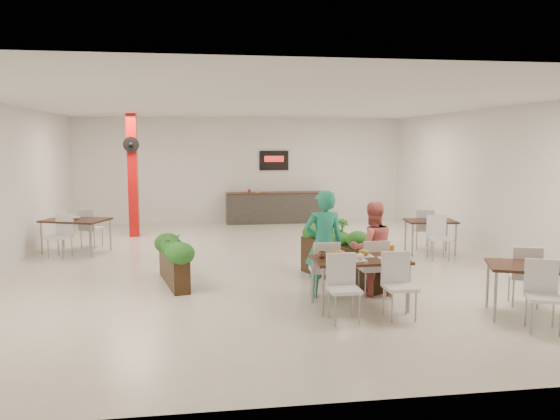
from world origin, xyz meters
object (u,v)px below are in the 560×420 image
(diner_man, at_px, (324,244))
(side_table_c, at_px, (534,274))
(side_table_a, at_px, (76,224))
(side_table_b, at_px, (430,226))
(planter_left, at_px, (174,256))
(planter_right, at_px, (341,253))
(main_table, at_px, (359,266))
(diner_woman, at_px, (372,249))
(service_counter, at_px, (275,207))
(red_column, at_px, (133,174))

(diner_man, relative_size, side_table_c, 1.03)
(diner_man, height_order, side_table_a, diner_man)
(diner_man, xyz_separation_m, side_table_b, (3.10, 2.98, -0.24))
(planter_left, bearing_deg, planter_right, -5.17)
(main_table, height_order, diner_woman, diner_woman)
(service_counter, distance_m, side_table_b, 5.82)
(service_counter, height_order, planter_right, service_counter)
(main_table, bearing_deg, side_table_c, -19.16)
(diner_man, distance_m, side_table_c, 3.06)
(planter_left, bearing_deg, side_table_c, -27.16)
(diner_woman, xyz_separation_m, planter_right, (-0.27, 0.89, -0.24))
(service_counter, height_order, diner_man, service_counter)
(diner_man, height_order, planter_right, diner_man)
(side_table_a, height_order, side_table_c, same)
(planter_right, bearing_deg, main_table, -95.10)
(planter_left, height_order, side_table_c, side_table_c)
(diner_man, bearing_deg, side_table_c, 151.30)
(planter_right, height_order, side_table_c, planter_right)
(service_counter, height_order, planter_left, service_counter)
(diner_woman, bearing_deg, service_counter, -87.12)
(diner_woman, bearing_deg, main_table, 57.67)
(main_table, distance_m, side_table_b, 4.54)
(side_table_c, bearing_deg, diner_man, 172.55)
(red_column, distance_m, side_table_c, 10.02)
(service_counter, relative_size, planter_right, 1.50)
(diner_man, relative_size, planter_left, 1.02)
(side_table_b, bearing_deg, side_table_c, -88.85)
(planter_right, bearing_deg, side_table_c, -47.43)
(planter_right, relative_size, side_table_a, 1.20)
(red_column, bearing_deg, side_table_b, -25.78)
(service_counter, height_order, side_table_c, service_counter)
(diner_woman, bearing_deg, diner_man, -0.30)
(red_column, relative_size, diner_man, 1.86)
(diner_woman, relative_size, side_table_b, 0.92)
(red_column, bearing_deg, planter_right, -52.02)
(main_table, distance_m, side_table_c, 2.43)
(service_counter, xyz_separation_m, planter_right, (0.18, -7.22, 0.02))
(red_column, bearing_deg, planter_left, -76.28)
(main_table, height_order, side_table_c, same)
(diner_woman, relative_size, planter_right, 0.76)
(service_counter, distance_m, diner_woman, 8.13)
(side_table_a, bearing_deg, diner_man, -20.60)
(service_counter, xyz_separation_m, planter_left, (-2.76, -6.95, -0.01))
(service_counter, xyz_separation_m, side_table_b, (2.76, -5.13, 0.13))
(side_table_c, bearing_deg, planter_left, 173.80)
(diner_woman, bearing_deg, side_table_b, -127.98)
(red_column, height_order, planter_left, red_column)
(red_column, xyz_separation_m, side_table_b, (6.75, -3.26, -1.02))
(service_counter, distance_m, side_table_c, 9.84)
(planter_right, distance_m, side_table_c, 3.19)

